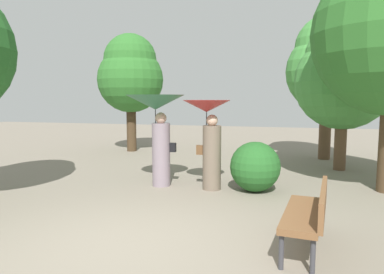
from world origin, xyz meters
The scene contains 8 objects.
ground_plane centered at (0.00, 0.00, 0.00)m, with size 40.00×40.00×0.00m, color gray.
person_left centered at (-0.65, 3.11, 1.51)m, with size 1.29×1.29×2.01m.
person_right centered at (0.51, 3.08, 1.29)m, with size 1.01×1.01×1.90m.
park_bench centered at (2.39, 0.40, 0.51)m, with size 0.67×1.55×0.83m.
tree_near_right centered at (3.51, 5.99, 2.56)m, with size 2.53×2.53×4.00m.
tree_mid_left centered at (-3.37, 7.75, 2.80)m, with size 2.35×2.35×4.22m.
tree_far_back centered at (3.29, 7.71, 2.98)m, with size 2.53×2.53×4.51m.
bush_path_right centered at (1.48, 3.15, 0.52)m, with size 1.04×1.04×1.04m, color #235B23.
Camera 1 is at (2.06, -4.24, 1.95)m, focal length 33.40 mm.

